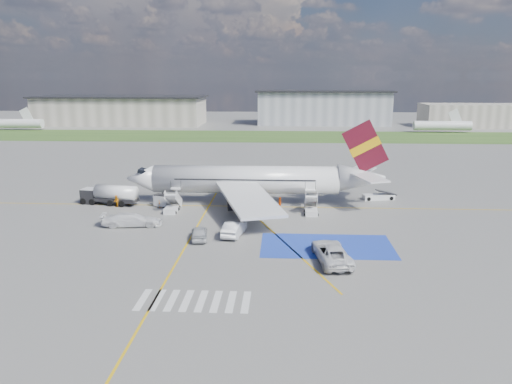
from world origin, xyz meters
TOP-DOWN VIEW (x-y plane):
  - ground at (0.00, 0.00)m, footprint 400.00×400.00m
  - grass_strip at (0.00, 95.00)m, footprint 400.00×30.00m
  - taxiway_line_main at (0.00, 12.00)m, footprint 120.00×0.20m
  - taxiway_line_cross at (-5.00, -10.00)m, footprint 0.20×60.00m
  - taxiway_line_diag at (0.00, 12.00)m, footprint 20.71×56.45m
  - staging_box at (10.00, -4.00)m, footprint 14.00×8.00m
  - crosswalk at (-1.80, -18.00)m, footprint 9.00×4.00m
  - terminal_west at (-55.00, 130.00)m, footprint 60.00×22.00m
  - terminal_centre at (20.00, 135.00)m, footprint 48.00×18.00m
  - terminal_east at (75.00, 128.00)m, footprint 40.00×16.00m
  - airliner at (1.51, 14.00)m, footprint 36.81×32.95m
  - airstairs_fwd at (-9.50, 8.70)m, footprint 1.90×5.20m
  - airstairs_aft at (9.00, 8.70)m, footprint 1.90×5.20m
  - fuel_tanker at (-19.04, 12.14)m, footprint 8.42×3.72m
  - gpu_cart at (-11.38, 11.24)m, footprint 2.40×1.98m
  - belt_loader at (19.34, 17.11)m, footprint 5.02×2.46m
  - car_silver_a at (-3.92, -2.52)m, footprint 2.40×4.61m
  - car_silver_b at (-0.20, -0.95)m, footprint 2.65×5.37m
  - van_white_a at (10.06, -8.32)m, footprint 3.65×6.50m
  - van_white_b at (-12.86, 1.99)m, footprint 5.61×2.73m
  - crew_fwd at (-11.54, 10.85)m, footprint 0.70×0.72m
  - crew_nose at (-17.67, 10.71)m, footprint 1.00×1.00m
  - crew_aft at (4.89, 10.04)m, footprint 0.64×1.16m

SIDE VIEW (x-z plane):
  - ground at x=0.00m, z-range 0.00..0.00m
  - grass_strip at x=0.00m, z-range 0.00..0.01m
  - taxiway_line_main at x=0.00m, z-range 0.00..0.01m
  - taxiway_line_cross at x=-5.00m, z-range 0.00..0.01m
  - taxiway_line_diag at x=0.00m, z-range 0.00..0.01m
  - staging_box at x=10.00m, z-range 0.00..0.01m
  - crosswalk at x=-1.80m, z-range 0.00..0.01m
  - belt_loader at x=19.34m, z-range -0.36..1.09m
  - airstairs_fwd at x=-9.50m, z-range -1.18..2.42m
  - airstairs_aft at x=9.00m, z-range -1.18..2.42m
  - car_silver_a at x=-3.92m, z-range 0.00..1.50m
  - gpu_cart at x=-11.38m, z-range -0.08..1.64m
  - crew_nose at x=-17.67m, z-range 0.00..1.63m
  - crew_fwd at x=-11.54m, z-range 0.00..1.66m
  - car_silver_b at x=-0.20m, z-range 0.00..1.69m
  - crew_aft at x=4.89m, z-range 0.00..1.87m
  - van_white_b at x=-12.86m, z-range 0.00..2.12m
  - van_white_a at x=10.06m, z-range 0.00..2.32m
  - fuel_tanker at x=-19.04m, z-range -0.22..2.56m
  - airliner at x=1.51m, z-range -2.57..9.35m
  - terminal_east at x=75.00m, z-range 0.00..8.00m
  - terminal_west at x=-55.00m, z-range 0.00..10.00m
  - terminal_centre at x=20.00m, z-range 0.00..12.00m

